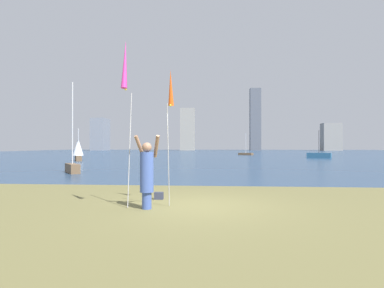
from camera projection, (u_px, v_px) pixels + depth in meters
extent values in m
cube|color=navy|center=(216.00, 153.00, 70.82)|extent=(120.00, 115.70, 0.12)
cube|color=#33301C|center=(204.00, 186.00, 13.17)|extent=(120.00, 0.70, 0.02)
cylinder|color=#3F59A5|center=(147.00, 201.00, 8.38)|extent=(0.25, 0.25, 0.44)
cylinder|color=#3F59A5|center=(147.00, 172.00, 8.39)|extent=(0.35, 0.35, 1.04)
sphere|color=#936B51|center=(147.00, 147.00, 8.39)|extent=(0.25, 0.25, 0.25)
cylinder|color=#936B51|center=(140.00, 146.00, 8.55)|extent=(0.25, 0.40, 0.60)
cylinder|color=#936B51|center=(156.00, 146.00, 8.52)|extent=(0.25, 0.40, 0.60)
cylinder|color=#B2B2B7|center=(130.00, 149.00, 8.68)|extent=(0.02, 0.40, 3.08)
cone|color=#D83399|center=(125.00, 64.00, 8.24)|extent=(0.16, 0.31, 1.27)
sphere|color=yellow|center=(126.00, 89.00, 8.32)|extent=(0.06, 0.06, 0.06)
cylinder|color=#B2B2B7|center=(168.00, 155.00, 8.59)|extent=(0.02, 0.40, 2.74)
cone|color=#F25919|center=(171.00, 88.00, 9.05)|extent=(0.16, 0.29, 1.01)
sphere|color=yellow|center=(170.00, 105.00, 8.98)|extent=(0.06, 0.06, 0.06)
cube|color=#33384C|center=(159.00, 196.00, 9.88)|extent=(0.27, 0.17, 0.22)
cube|color=#2D6084|center=(319.00, 155.00, 42.30)|extent=(2.98, 2.00, 0.69)
cylinder|color=#47474C|center=(319.00, 142.00, 42.30)|extent=(0.09, 0.09, 2.94)
cube|color=brown|center=(78.00, 158.00, 34.66)|extent=(1.58, 2.27, 0.57)
cylinder|color=silver|center=(78.00, 142.00, 34.67)|extent=(0.07, 0.07, 2.92)
cone|color=white|center=(78.00, 147.00, 34.82)|extent=(1.54, 1.54, 1.82)
cube|color=brown|center=(246.00, 154.00, 56.32)|extent=(2.63, 2.08, 0.37)
cylinder|color=silver|center=(246.00, 143.00, 56.33)|extent=(0.07, 0.07, 3.46)
cube|color=brown|center=(72.00, 168.00, 19.44)|extent=(1.67, 2.07, 0.55)
cylinder|color=silver|center=(72.00, 123.00, 19.45)|extent=(0.06, 0.06, 4.93)
cube|color=gray|center=(100.00, 134.00, 110.08)|extent=(4.51, 7.29, 10.90)
cube|color=gray|center=(188.00, 129.00, 109.59)|extent=(4.74, 3.81, 14.26)
cube|color=#565B66|center=(255.00, 120.00, 108.97)|extent=(3.57, 3.35, 20.88)
cube|color=gray|center=(331.00, 137.00, 104.23)|extent=(5.78, 4.15, 8.83)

